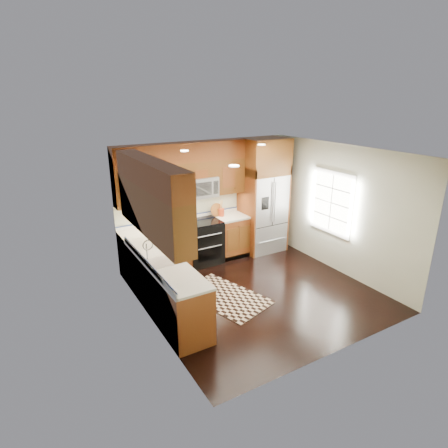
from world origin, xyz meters
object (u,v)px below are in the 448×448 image
refrigerator (263,196)px  knife_block (179,218)px  rug (224,296)px  range (203,242)px  utensil_crock (221,211)px

refrigerator → knife_block: 2.02m
refrigerator → rug: (-1.90, -1.49, -1.30)m
range → knife_block: knife_block is taller
rug → knife_block: size_ratio=6.46×
range → rug: size_ratio=0.59×
range → utensil_crock: 0.81m
range → knife_block: (-0.44, 0.19, 0.57)m
refrigerator → knife_block: refrigerator is taller
refrigerator → utensil_crock: 1.05m
knife_block → range: bearing=-23.5°
range → refrigerator: bearing=-1.4°
refrigerator → range: bearing=178.6°
knife_block → utensil_crock: 0.98m
refrigerator → rug: refrigerator is taller
knife_block → utensil_crock: size_ratio=0.69×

